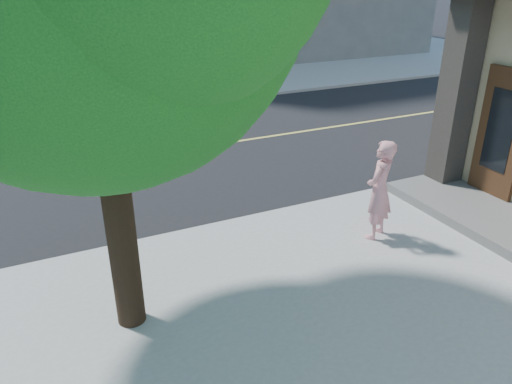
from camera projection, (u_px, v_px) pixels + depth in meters
sidewalk_ne at (225, 47)px, 30.48m from camera, size 29.00×25.00×0.12m
man_on_phone at (379, 190)px, 8.46m from camera, size 0.78×0.70×1.79m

